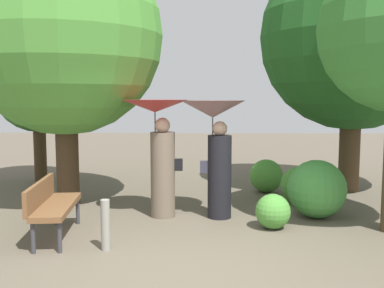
# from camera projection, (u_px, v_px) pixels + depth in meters

# --- Properties ---
(ground_plane) EXTENTS (40.00, 40.00, 0.00)m
(ground_plane) POSITION_uv_depth(u_px,v_px,m) (185.00, 263.00, 5.41)
(ground_plane) COLOR brown
(person_left) EXTENTS (1.12, 1.12, 2.00)m
(person_left) POSITION_uv_depth(u_px,v_px,m) (159.00, 140.00, 7.42)
(person_left) COLOR #6B5B4C
(person_left) RESTS_ON ground
(person_right) EXTENTS (1.09, 1.09, 1.99)m
(person_right) POSITION_uv_depth(u_px,v_px,m) (216.00, 136.00, 7.36)
(person_right) COLOR black
(person_right) RESTS_ON ground
(park_bench) EXTENTS (0.65, 1.55, 0.83)m
(park_bench) POSITION_uv_depth(u_px,v_px,m) (51.00, 203.00, 6.37)
(park_bench) COLOR #38383D
(park_bench) RESTS_ON ground
(tree_near_left) EXTENTS (2.08, 2.08, 3.67)m
(tree_near_left) POSITION_uv_depth(u_px,v_px,m) (38.00, 81.00, 10.55)
(tree_near_left) COLOR #42301E
(tree_near_left) RESTS_ON ground
(tree_mid_left) EXTENTS (3.67, 3.67, 5.48)m
(tree_mid_left) POSITION_uv_depth(u_px,v_px,m) (63.00, 21.00, 8.07)
(tree_mid_left) COLOR #42301E
(tree_mid_left) RESTS_ON ground
(tree_mid_right) EXTENTS (3.95, 3.95, 5.78)m
(tree_mid_right) POSITION_uv_depth(u_px,v_px,m) (354.00, 23.00, 9.27)
(tree_mid_right) COLOR #4C3823
(tree_mid_right) RESTS_ON ground
(bush_path_left) EXTENTS (0.99, 0.99, 0.99)m
(bush_path_left) POSITION_uv_depth(u_px,v_px,m) (317.00, 189.00, 7.44)
(bush_path_left) COLOR #428C3D
(bush_path_left) RESTS_ON ground
(bush_path_right) EXTENTS (0.72, 0.72, 0.72)m
(bush_path_right) POSITION_uv_depth(u_px,v_px,m) (299.00, 185.00, 8.42)
(bush_path_right) COLOR #4C9338
(bush_path_right) RESTS_ON ground
(bush_behind_bench) EXTENTS (0.55, 0.55, 0.55)m
(bush_behind_bench) POSITION_uv_depth(u_px,v_px,m) (273.00, 211.00, 6.83)
(bush_behind_bench) COLOR #4C9338
(bush_behind_bench) RESTS_ON ground
(bush_far_side) EXTENTS (0.71, 0.71, 0.71)m
(bush_far_side) POSITION_uv_depth(u_px,v_px,m) (266.00, 176.00, 9.45)
(bush_far_side) COLOR #4C9338
(bush_far_side) RESTS_ON ground
(path_marker_post) EXTENTS (0.12, 0.12, 0.69)m
(path_marker_post) POSITION_uv_depth(u_px,v_px,m) (105.00, 225.00, 5.85)
(path_marker_post) COLOR gray
(path_marker_post) RESTS_ON ground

